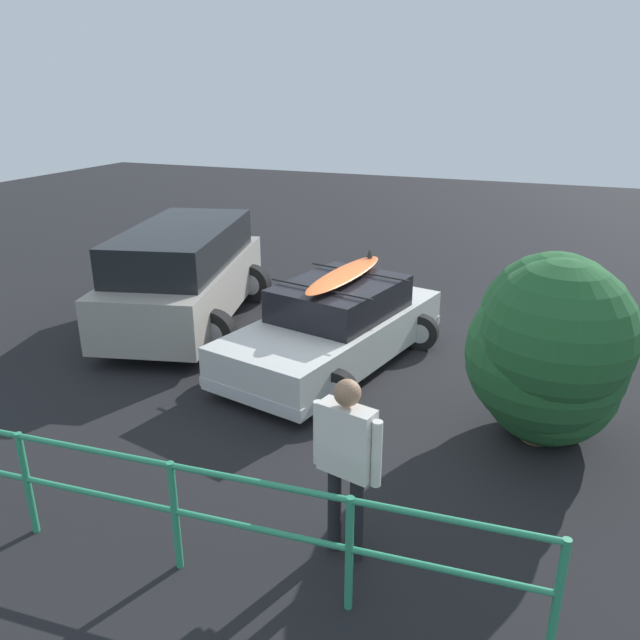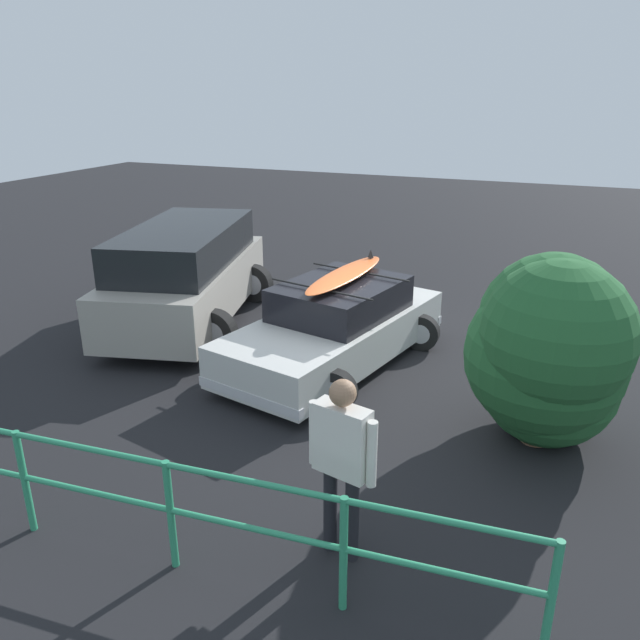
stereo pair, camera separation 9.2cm
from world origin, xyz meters
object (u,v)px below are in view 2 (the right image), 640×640
at_px(suv_car, 187,274).
at_px(bush_near_left, 549,352).
at_px(sedan_car, 336,326).
at_px(person_bystander, 342,454).

height_order(suv_car, bush_near_left, bush_near_left).
relative_size(sedan_car, person_bystander, 2.47).
relative_size(sedan_car, suv_car, 0.92).
relative_size(suv_car, bush_near_left, 2.00).
bearing_deg(suv_car, bush_near_left, 163.12).
distance_m(suv_car, bush_near_left, 6.69).
xyz_separation_m(suv_car, bush_near_left, (-6.40, 1.94, 0.26)).
relative_size(suv_car, person_bystander, 2.70).
distance_m(sedan_car, person_bystander, 4.41).
bearing_deg(suv_car, sedan_car, 167.91).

